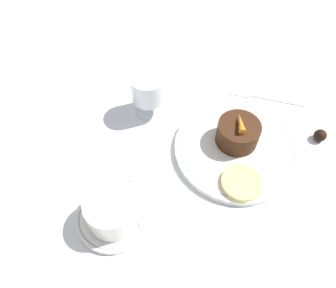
{
  "coord_description": "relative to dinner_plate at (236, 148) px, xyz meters",
  "views": [
    {
      "loc": [
        -0.38,
        -0.09,
        0.54
      ],
      "look_at": [
        -0.05,
        0.07,
        0.04
      ],
      "focal_mm": 35.0,
      "sensor_mm": 36.0,
      "label": 1
    }
  ],
  "objects": [
    {
      "name": "wine_glass",
      "position": [
        0.02,
        0.2,
        0.06
      ],
      "size": [
        0.07,
        0.07,
        0.1
      ],
      "color": "silver",
      "rests_on": "ground_plane"
    },
    {
      "name": "pineapple_slice",
      "position": [
        -0.08,
        -0.03,
        0.01
      ],
      "size": [
        0.07,
        0.07,
        0.01
      ],
      "color": "#EFE075",
      "rests_on": "dinner_plate"
    },
    {
      "name": "spoon",
      "position": [
        -0.18,
        0.14,
        0.0
      ],
      "size": [
        0.08,
        0.09,
        0.0
      ],
      "color": "silver",
      "rests_on": "saucer"
    },
    {
      "name": "ground_plane",
      "position": [
        -0.02,
        0.05,
        -0.01
      ],
      "size": [
        3.0,
        3.0,
        0.0
      ],
      "primitive_type": "plane",
      "color": "white"
    },
    {
      "name": "chocolate_truffle",
      "position": [
        0.1,
        -0.14,
        0.0
      ],
      "size": [
        0.03,
        0.03,
        0.03
      ],
      "color": "black",
      "rests_on": "ground_plane"
    },
    {
      "name": "fork",
      "position": [
        0.16,
        0.0,
        -0.01
      ],
      "size": [
        0.04,
        0.17,
        0.01
      ],
      "color": "silver",
      "rests_on": "ground_plane"
    },
    {
      "name": "dessert_cake",
      "position": [
        0.01,
        0.01,
        0.03
      ],
      "size": [
        0.08,
        0.08,
        0.05
      ],
      "color": "#381E0F",
      "rests_on": "dinner_plate"
    },
    {
      "name": "dinner_plate",
      "position": [
        0.0,
        0.0,
        0.0
      ],
      "size": [
        0.24,
        0.24,
        0.01
      ],
      "color": "white",
      "rests_on": "ground_plane"
    },
    {
      "name": "saucer",
      "position": [
        -0.23,
        0.15,
        -0.0
      ],
      "size": [
        0.13,
        0.13,
        0.01
      ],
      "color": "white",
      "rests_on": "ground_plane"
    },
    {
      "name": "carrot_garnish",
      "position": [
        0.01,
        0.01,
        0.06
      ],
      "size": [
        0.05,
        0.03,
        0.01
      ],
      "color": "orange",
      "rests_on": "dessert_cake"
    },
    {
      "name": "coffee_cup",
      "position": [
        -0.23,
        0.14,
        0.03
      ],
      "size": [
        0.11,
        0.09,
        0.06
      ],
      "color": "white",
      "rests_on": "saucer"
    }
  ]
}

